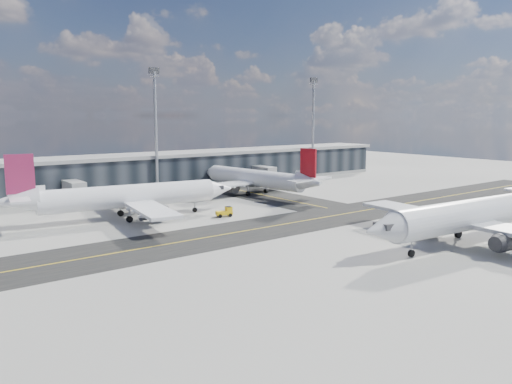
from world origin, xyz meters
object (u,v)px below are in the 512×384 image
airliner_af (126,197)px  airliner_redtail (256,178)px  baggage_tug (226,212)px  service_van (253,183)px  airliner_near (478,214)px

airliner_af → airliner_redtail: 35.98m
baggage_tug → service_van: 39.92m
airliner_redtail → airliner_near: (-1.79, -54.63, 0.50)m
baggage_tug → airliner_af: bearing=-105.7°
airliner_near → service_van: bearing=-3.2°
airliner_near → baggage_tug: bearing=31.0°
service_van → airliner_redtail: bearing=-162.6°
airliner_near → service_van: size_ratio=7.32×
airliner_redtail → airliner_near: 54.66m
service_van → airliner_af: bearing=166.2°
airliner_af → airliner_near: airliner_near is taller
airliner_redtail → baggage_tug: (-20.00, -17.27, -2.85)m
airliner_redtail → service_van: (7.70, 11.48, -2.93)m
airliner_near → baggage_tug: size_ratio=13.85×
airliner_redtail → service_van: size_ratio=6.47×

